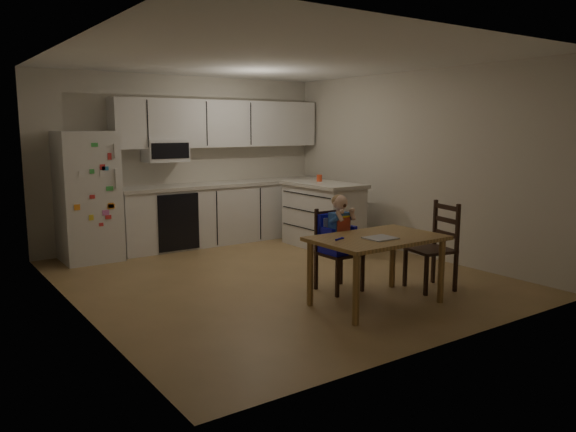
# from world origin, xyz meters

# --- Properties ---
(room) EXTENTS (4.52, 5.01, 2.51)m
(room) POSITION_xyz_m (0.00, 0.48, 1.25)
(room) COLOR olive
(room) RESTS_ON ground
(refrigerator) EXTENTS (0.72, 0.70, 1.70)m
(refrigerator) POSITION_xyz_m (-1.55, 2.15, 0.85)
(refrigerator) COLOR silver
(refrigerator) RESTS_ON ground
(kitchen_run) EXTENTS (3.37, 0.62, 2.15)m
(kitchen_run) POSITION_xyz_m (0.50, 2.24, 0.88)
(kitchen_run) COLOR silver
(kitchen_run) RESTS_ON ground
(kitchen_island) EXTENTS (0.68, 1.29, 0.95)m
(kitchen_island) POSITION_xyz_m (1.49, 1.03, 0.48)
(kitchen_island) COLOR silver
(kitchen_island) RESTS_ON ground
(red_cup) EXTENTS (0.08, 0.08, 0.10)m
(red_cup) POSITION_xyz_m (1.55, 1.19, 1.00)
(red_cup) COLOR #E34720
(red_cup) RESTS_ON kitchen_island
(dining_table) EXTENTS (1.28, 0.82, 0.69)m
(dining_table) POSITION_xyz_m (0.25, -1.40, 0.59)
(dining_table) COLOR brown
(dining_table) RESTS_ON ground
(napkin) EXTENTS (0.28, 0.24, 0.01)m
(napkin) POSITION_xyz_m (0.21, -1.49, 0.69)
(napkin) COLOR #A5A5AA
(napkin) RESTS_ON dining_table
(toddler_spoon) EXTENTS (0.12, 0.06, 0.02)m
(toddler_spoon) POSITION_xyz_m (-0.16, -1.31, 0.69)
(toddler_spoon) COLOR #1313CA
(toddler_spoon) RESTS_ON dining_table
(chair_booster) EXTENTS (0.40, 0.40, 1.04)m
(chair_booster) POSITION_xyz_m (0.25, -0.79, 0.63)
(chair_booster) COLOR black
(chair_booster) RESTS_ON ground
(chair_side) EXTENTS (0.50, 0.50, 0.95)m
(chair_side) POSITION_xyz_m (1.20, -1.37, 0.54)
(chair_side) COLOR black
(chair_side) RESTS_ON ground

